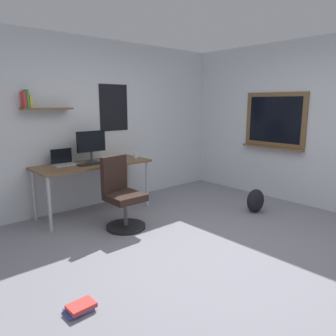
% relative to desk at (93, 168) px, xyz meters
% --- Properties ---
extents(ground_plane, '(5.20, 5.20, 0.00)m').
position_rel_desk_xyz_m(ground_plane, '(0.32, -2.04, -0.69)').
color(ground_plane, gray).
rests_on(ground_plane, ground).
extents(wall_back, '(5.00, 0.30, 2.60)m').
position_rel_desk_xyz_m(wall_back, '(0.32, 0.41, 0.61)').
color(wall_back, silver).
rests_on(wall_back, ground).
extents(wall_right, '(0.22, 5.00, 2.60)m').
position_rel_desk_xyz_m(wall_right, '(2.77, -2.01, 0.61)').
color(wall_right, silver).
rests_on(wall_right, ground).
extents(desk, '(1.69, 0.66, 0.76)m').
position_rel_desk_xyz_m(desk, '(0.00, 0.00, 0.00)').
color(desk, brown).
rests_on(desk, ground).
extents(office_chair, '(0.52, 0.52, 0.95)m').
position_rel_desk_xyz_m(office_chair, '(-0.01, -0.76, -0.28)').
color(office_chair, black).
rests_on(office_chair, ground).
extents(laptop, '(0.31, 0.21, 0.23)m').
position_rel_desk_xyz_m(laptop, '(-0.38, 0.16, 0.12)').
color(laptop, '#ADAFB5').
rests_on(laptop, desk).
extents(monitor_primary, '(0.46, 0.17, 0.46)m').
position_rel_desk_xyz_m(monitor_primary, '(0.04, 0.11, 0.34)').
color(monitor_primary, '#38383D').
rests_on(monitor_primary, desk).
extents(keyboard, '(0.37, 0.13, 0.02)m').
position_rel_desk_xyz_m(keyboard, '(-0.08, -0.08, 0.08)').
color(keyboard, black).
rests_on(keyboard, desk).
extents(computer_mouse, '(0.10, 0.06, 0.03)m').
position_rel_desk_xyz_m(computer_mouse, '(0.20, -0.08, 0.08)').
color(computer_mouse, '#262628').
rests_on(computer_mouse, desk).
extents(coffee_mug, '(0.08, 0.08, 0.09)m').
position_rel_desk_xyz_m(coffee_mug, '(0.75, -0.03, 0.11)').
color(coffee_mug, silver).
rests_on(coffee_mug, desk).
extents(backpack, '(0.32, 0.22, 0.35)m').
position_rel_desk_xyz_m(backpack, '(1.83, -1.59, -0.52)').
color(backpack, black).
rests_on(backpack, ground).
extents(book_stack_on_floor, '(0.24, 0.18, 0.06)m').
position_rel_desk_xyz_m(book_stack_on_floor, '(-1.26, -2.02, -0.66)').
color(book_stack_on_floor, '#3851B2').
rests_on(book_stack_on_floor, ground).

